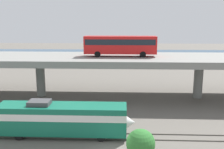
{
  "coord_description": "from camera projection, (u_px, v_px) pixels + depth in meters",
  "views": [
    {
      "loc": [
        0.74,
        -23.39,
        12.92
      ],
      "look_at": [
        -1.09,
        19.44,
        4.04
      ],
      "focal_mm": 41.43,
      "sensor_mm": 36.0,
      "label": 1
    }
  ],
  "objects": [
    {
      "name": "parked_car_0",
      "position": [
        78.0,
        55.0,
        82.03
      ],
      "size": [
        4.55,
        1.9,
        1.5
      ],
      "color": "silver",
      "rests_on": "pier_parking_lot"
    },
    {
      "name": "train_locomotive",
      "position": [
        68.0,
        118.0,
        29.22
      ],
      "size": [
        15.6,
        3.04,
        4.18
      ],
      "color": "#14664C",
      "rests_on": "ground_plane"
    },
    {
      "name": "rail_strip_far",
      "position": [
        116.0,
        133.0,
        30.16
      ],
      "size": [
        110.0,
        0.12,
        0.12
      ],
      "primitive_type": "cube",
      "color": "#59544C",
      "rests_on": "ground_plane"
    },
    {
      "name": "transit_bus_on_overpass",
      "position": [
        120.0,
        44.0,
        43.17
      ],
      "size": [
        12.0,
        2.68,
        3.4
      ],
      "color": "red",
      "rests_on": "highway_overpass"
    },
    {
      "name": "parked_car_4",
      "position": [
        89.0,
        56.0,
        77.74
      ],
      "size": [
        4.3,
        1.96,
        1.5
      ],
      "rotation": [
        0.0,
        0.0,
        3.14
      ],
      "color": "maroon",
      "rests_on": "pier_parking_lot"
    },
    {
      "name": "shrub_right",
      "position": [
        141.0,
        143.0,
        24.77
      ],
      "size": [
        2.81,
        2.81,
        2.81
      ],
      "primitive_type": "sphere",
      "color": "#2F732F",
      "rests_on": "ground_plane"
    },
    {
      "name": "harbor_water",
      "position": [
        121.0,
        54.0,
        101.84
      ],
      "size": [
        140.0,
        36.0,
        0.01
      ],
      "primitive_type": "cube",
      "color": "navy",
      "rests_on": "ground_plane"
    },
    {
      "name": "highway_overpass",
      "position": [
        119.0,
        60.0,
        43.8
      ],
      "size": [
        96.0,
        12.49,
        7.07
      ],
      "color": "gray",
      "rests_on": "ground_plane"
    },
    {
      "name": "pier_parking_lot",
      "position": [
        120.0,
        61.0,
        79.17
      ],
      "size": [
        67.76,
        11.83,
        1.69
      ],
      "primitive_type": "cube",
      "color": "gray",
      "rests_on": "ground_plane"
    },
    {
      "name": "parked_car_2",
      "position": [
        28.0,
        57.0,
        77.14
      ],
      "size": [
        4.17,
        1.92,
        1.5
      ],
      "rotation": [
        0.0,
        0.0,
        3.14
      ],
      "color": "navy",
      "rests_on": "pier_parking_lot"
    },
    {
      "name": "parked_car_1",
      "position": [
        52.0,
        57.0,
        77.68
      ],
      "size": [
        4.33,
        1.85,
        1.5
      ],
      "color": "black",
      "rests_on": "pier_parking_lot"
    },
    {
      "name": "rail_strip_near",
      "position": [
        116.0,
        139.0,
        28.7
      ],
      "size": [
        110.0,
        0.12,
        0.12
      ],
      "primitive_type": "cube",
      "color": "#59544C",
      "rests_on": "ground_plane"
    },
    {
      "name": "parked_car_3",
      "position": [
        199.0,
        58.0,
        75.42
      ],
      "size": [
        4.14,
        1.98,
        1.5
      ],
      "color": "maroon",
      "rests_on": "pier_parking_lot"
    }
  ]
}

